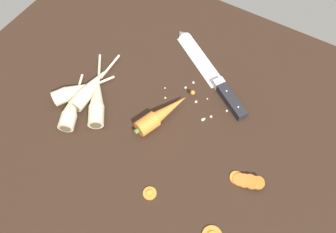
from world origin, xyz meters
TOP-DOWN VIEW (x-y plane):
  - ground_plane at (0.00, 0.00)cm, footprint 120.00×90.00cm
  - chefs_knife at (1.40, 17.29)cm, footprint 31.17×21.34cm
  - whole_carrot at (-1.66, -2.69)cm, footprint 9.14×18.39cm
  - parsnip_front at (-25.19, -8.47)cm, footprint 10.68×15.85cm
  - parsnip_mid_left at (-22.20, -13.18)cm, footprint 9.53×16.64cm
  - parsnip_mid_right at (-18.30, -7.40)cm, footprint 15.29×20.56cm
  - parsnip_back at (-22.08, -5.51)cm, footprint 4.32×20.64cm
  - carrot_slice_stack at (24.02, -7.03)cm, footprint 7.84×4.16cm
  - carrot_slice_stray_mid at (6.41, -20.79)cm, footprint 3.11×3.11cm
  - mince_crumbs at (4.71, 6.31)cm, footprint 18.15×9.89cm

SIDE VIEW (x-z plane):
  - ground_plane at x=0.00cm, z-range -4.00..0.00cm
  - mince_crumbs at x=4.71cm, z-range -0.06..0.75cm
  - carrot_slice_stray_mid at x=6.41cm, z-range 0.01..0.71cm
  - chefs_knife at x=1.40cm, z-range -1.44..2.74cm
  - carrot_slice_stack at x=24.02cm, z-range -0.45..2.36cm
  - parsnip_mid_right at x=-18.30cm, z-range -0.02..3.98cm
  - parsnip_back at x=-22.08cm, z-range -0.02..3.98cm
  - parsnip_mid_left at x=-22.20cm, z-range -0.02..3.98cm
  - parsnip_front at x=-25.19cm, z-range -0.02..3.98cm
  - whole_carrot at x=-1.66cm, z-range 0.00..4.20cm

